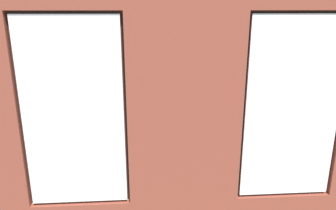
# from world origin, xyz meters

# --- Properties ---
(ground_plane) EXTENTS (6.88, 5.50, 0.10)m
(ground_plane) POSITION_xyz_m (0.00, 0.00, -0.05)
(ground_plane) COLOR #99663D
(brick_wall_with_windows) EXTENTS (6.28, 0.30, 3.34)m
(brick_wall_with_windows) POSITION_xyz_m (0.00, 2.37, 1.65)
(brick_wall_with_windows) COLOR brown
(brick_wall_with_windows) RESTS_ON ground_plane
(couch_by_window) EXTENTS (1.93, 0.87, 0.80)m
(couch_by_window) POSITION_xyz_m (0.23, 1.72, 0.33)
(couch_by_window) COLOR black
(couch_by_window) RESTS_ON ground_plane
(couch_left) EXTENTS (1.00, 1.78, 0.80)m
(couch_left) POSITION_xyz_m (-2.44, 0.34, 0.33)
(couch_left) COLOR black
(couch_left) RESTS_ON ground_plane
(coffee_table) EXTENTS (1.39, 0.89, 0.44)m
(coffee_table) POSITION_xyz_m (0.11, -0.30, 0.39)
(coffee_table) COLOR #A87547
(coffee_table) RESTS_ON ground_plane
(cup_ceramic) EXTENTS (0.09, 0.09, 0.10)m
(cup_ceramic) POSITION_xyz_m (0.11, -0.30, 0.49)
(cup_ceramic) COLOR silver
(cup_ceramic) RESTS_ON coffee_table
(table_plant_small) EXTENTS (0.12, 0.12, 0.20)m
(table_plant_small) POSITION_xyz_m (0.00, -0.17, 0.55)
(table_plant_small) COLOR #9E5638
(table_plant_small) RESTS_ON coffee_table
(remote_black) EXTENTS (0.05, 0.17, 0.02)m
(remote_black) POSITION_xyz_m (-0.27, -0.46, 0.45)
(remote_black) COLOR black
(remote_black) RESTS_ON coffee_table
(remote_silver) EXTENTS (0.06, 0.17, 0.02)m
(remote_silver) POSITION_xyz_m (0.28, -0.42, 0.45)
(remote_silver) COLOR #B2B2B7
(remote_silver) RESTS_ON coffee_table
(remote_gray) EXTENTS (0.08, 0.18, 0.02)m
(remote_gray) POSITION_xyz_m (0.52, -0.17, 0.45)
(remote_gray) COLOR #59595B
(remote_gray) RESTS_ON coffee_table
(media_console) EXTENTS (1.28, 0.42, 0.45)m
(media_console) POSITION_xyz_m (2.79, -0.34, 0.23)
(media_console) COLOR black
(media_console) RESTS_ON ground_plane
(tv_flatscreen) EXTENTS (0.91, 0.20, 0.67)m
(tv_flatscreen) POSITION_xyz_m (2.79, -0.34, 0.79)
(tv_flatscreen) COLOR black
(tv_flatscreen) RESTS_ON media_console
(papasan_chair) EXTENTS (1.08, 1.08, 0.68)m
(papasan_chair) POSITION_xyz_m (1.01, -1.38, 0.44)
(papasan_chair) COLOR olive
(papasan_chair) RESTS_ON ground_plane
(potted_plant_mid_room_small) EXTENTS (0.30, 0.30, 0.51)m
(potted_plant_mid_room_small) POSITION_xyz_m (-0.58, -0.81, 0.36)
(potted_plant_mid_room_small) COLOR brown
(potted_plant_mid_room_small) RESTS_ON ground_plane
(potted_plant_beside_window_right) EXTENTS (0.57, 0.57, 0.90)m
(potted_plant_beside_window_right) POSITION_xyz_m (1.67, 1.82, 0.56)
(potted_plant_beside_window_right) COLOR beige
(potted_plant_beside_window_right) RESTS_ON ground_plane
(potted_plant_by_left_couch) EXTENTS (0.28, 0.28, 0.52)m
(potted_plant_by_left_couch) POSITION_xyz_m (-2.04, -0.98, 0.36)
(potted_plant_by_left_couch) COLOR #47423D
(potted_plant_by_left_couch) RESTS_ON ground_plane
(potted_plant_near_tv) EXTENTS (0.77, 0.67, 1.06)m
(potted_plant_near_tv) POSITION_xyz_m (2.24, 0.75, 0.59)
(potted_plant_near_tv) COLOR gray
(potted_plant_near_tv) RESTS_ON ground_plane
(potted_plant_corner_near_left) EXTENTS (1.02, 1.05, 1.41)m
(potted_plant_corner_near_left) POSITION_xyz_m (-2.58, -1.74, 0.82)
(potted_plant_corner_near_left) COLOR brown
(potted_plant_corner_near_left) RESTS_ON ground_plane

